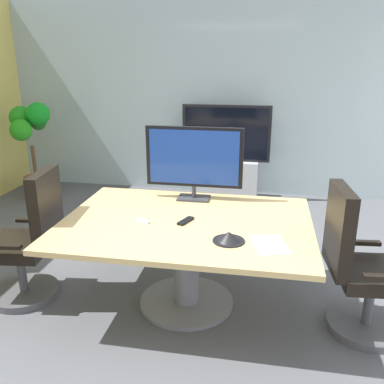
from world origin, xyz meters
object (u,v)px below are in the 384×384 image
Objects in this scene: office_chair_right at (359,274)px; remote_control at (186,221)px; conference_table at (186,240)px; office_chair_left at (30,247)px; potted_plant at (31,139)px; conference_phone at (229,237)px; wall_display_unit at (225,168)px; tv_monitor at (194,159)px.

office_chair_right reaches higher than remote_control.
office_chair_right is (1.27, -0.11, -0.10)m from conference_table.
potted_plant is (-1.33, 2.36, 0.40)m from office_chair_left.
conference_phone is at bearing -40.82° from potted_plant.
remote_control is (-0.03, -2.73, 0.29)m from wall_display_unit.
conference_phone is (-0.92, -0.20, 0.30)m from office_chair_right.
remote_control is at bearing 141.08° from conference_phone.
conference_table is 1.45× the size of wall_display_unit.
wall_display_unit is 3.05m from conference_phone.
tv_monitor is (1.24, 0.64, 0.63)m from office_chair_left.
office_chair_right is at bearing -5.10° from conference_table.
tv_monitor is at bearing 114.90° from remote_control.
conference_table is at bearing -86.65° from tv_monitor.
office_chair_left is at bearing -114.75° from wall_display_unit.
potted_plant reaches higher than conference_table.
conference_phone is at bearing 76.33° from office_chair_left.
potted_plant is at bearing -157.58° from office_chair_left.
tv_monitor reaches higher than conference_phone.
wall_display_unit is at bearing 96.06° from conference_phone.
office_chair_left reaches higher than conference_table.
conference_table is at bearing -40.73° from potted_plant.
office_chair_right is at bearing 17.79° from remote_control.
conference_table is 2.71m from wall_display_unit.
remote_control is (-0.35, 0.29, -0.02)m from conference_phone.
office_chair_left is at bearing -152.62° from tv_monitor.
tv_monitor is at bearing -33.80° from potted_plant.
office_chair_right is 0.98m from conference_phone.
tv_monitor reaches higher than office_chair_left.
tv_monitor is 3.82× the size of conference_phone.
office_chair_right is 0.83× the size of wall_display_unit.
office_chair_left is 1.30m from remote_control.
wall_display_unit is 0.97× the size of potted_plant.
office_chair_right is at bearing -25.93° from tv_monitor.
office_chair_right is 1.30m from remote_control.
wall_display_unit is at bearing 18.68° from office_chair_right.
potted_plant is (-3.87, 2.36, 0.40)m from office_chair_right.
wall_display_unit reaches higher than conference_table.
potted_plant is 7.92× the size of remote_control.
remote_control is at bearing -86.75° from tv_monitor.
office_chair_left is at bearing -174.46° from conference_table.
tv_monitor is at bearing 59.08° from office_chair_right.
office_chair_left is 1.30× the size of tv_monitor.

